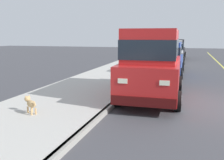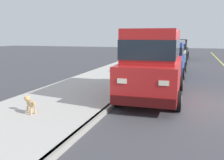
{
  "view_description": "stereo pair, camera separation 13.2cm",
  "coord_description": "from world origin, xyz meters",
  "px_view_note": "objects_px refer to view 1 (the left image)",
  "views": [
    {
      "loc": [
        -0.89,
        -8.89,
        2.32
      ],
      "look_at": [
        -3.29,
        -0.92,
        0.85
      ],
      "focal_mm": 40.66,
      "sensor_mm": 36.0,
      "label": 1
    },
    {
      "loc": [
        -0.76,
        -8.85,
        2.32
      ],
      "look_at": [
        -3.29,
        -0.92,
        0.85
      ],
      "focal_mm": 40.66,
      "sensor_mm": 36.0,
      "label": 2
    }
  ],
  "objects_px": {
    "dog_tan": "(30,103)",
    "car_silver_sedan": "(172,52)",
    "car_blue_sedan": "(166,58)",
    "car_red_van": "(153,61)",
    "car_black_sedan": "(175,49)"
  },
  "relations": [
    {
      "from": "car_red_van",
      "to": "dog_tan",
      "type": "bearing_deg",
      "value": -131.67
    },
    {
      "from": "car_blue_sedan",
      "to": "car_silver_sedan",
      "type": "height_order",
      "value": "same"
    },
    {
      "from": "car_black_sedan",
      "to": "car_red_van",
      "type": "bearing_deg",
      "value": -89.79
    },
    {
      "from": "car_red_van",
      "to": "car_silver_sedan",
      "type": "relative_size",
      "value": 1.07
    },
    {
      "from": "car_blue_sedan",
      "to": "car_silver_sedan",
      "type": "distance_m",
      "value": 5.76
    },
    {
      "from": "car_silver_sedan",
      "to": "dog_tan",
      "type": "distance_m",
      "value": 15.21
    },
    {
      "from": "car_blue_sedan",
      "to": "car_black_sedan",
      "type": "xyz_separation_m",
      "value": [
        -0.05,
        11.17,
        0.0
      ]
    },
    {
      "from": "car_blue_sedan",
      "to": "car_black_sedan",
      "type": "relative_size",
      "value": 1.0
    },
    {
      "from": "car_blue_sedan",
      "to": "car_black_sedan",
      "type": "distance_m",
      "value": 11.17
    },
    {
      "from": "car_silver_sedan",
      "to": "dog_tan",
      "type": "xyz_separation_m",
      "value": [
        -2.91,
        -14.92,
        -0.55
      ]
    },
    {
      "from": "dog_tan",
      "to": "car_silver_sedan",
      "type": "bearing_deg",
      "value": 78.95
    },
    {
      "from": "car_silver_sedan",
      "to": "car_black_sedan",
      "type": "bearing_deg",
      "value": 89.95
    },
    {
      "from": "car_red_van",
      "to": "car_blue_sedan",
      "type": "distance_m",
      "value": 5.83
    },
    {
      "from": "car_blue_sedan",
      "to": "dog_tan",
      "type": "relative_size",
      "value": 7.09
    },
    {
      "from": "car_red_van",
      "to": "dog_tan",
      "type": "xyz_separation_m",
      "value": [
        -2.98,
        -3.35,
        -0.97
      ]
    }
  ]
}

